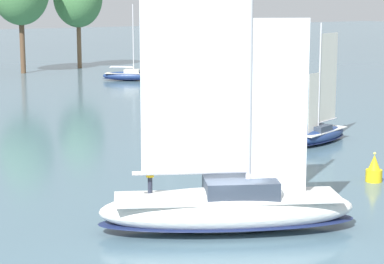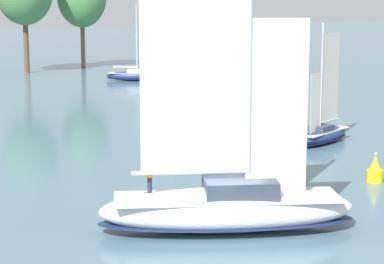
# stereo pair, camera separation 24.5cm
# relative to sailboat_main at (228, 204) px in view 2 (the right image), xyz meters

# --- Properties ---
(ground_plane) EXTENTS (400.00, 400.00, 0.00)m
(ground_plane) POSITION_rel_sailboat_main_xyz_m (-0.02, 0.01, -1.20)
(ground_plane) COLOR slate
(sailboat_main) EXTENTS (11.47, 7.66, 15.40)m
(sailboat_main) POSITION_rel_sailboat_main_xyz_m (0.00, 0.00, 0.00)
(sailboat_main) COLOR white
(sailboat_main) RESTS_ON ground
(sailboat_moored_near_marina) EXTENTS (6.38, 5.42, 9.07)m
(sailboat_moored_near_marina) POSITION_rel_sailboat_main_xyz_m (22.13, 54.68, -0.58)
(sailboat_moored_near_marina) COLOR navy
(sailboat_moored_near_marina) RESTS_ON ground
(sailboat_moored_mid_channel) EXTENTS (4.79, 7.36, 9.88)m
(sailboat_moored_mid_channel) POSITION_rel_sailboat_main_xyz_m (10.23, 23.54, -0.52)
(sailboat_moored_mid_channel) COLOR #194C47
(sailboat_moored_mid_channel) RESTS_ON ground
(sailboat_moored_far_slip) EXTENTS (6.21, 3.76, 8.28)m
(sailboat_moored_far_slip) POSITION_rel_sailboat_main_xyz_m (16.53, 13.18, -0.48)
(sailboat_moored_far_slip) COLOR navy
(sailboat_moored_far_slip) RESTS_ON ground
(channel_buoy) EXTENTS (0.90, 0.90, 1.66)m
(channel_buoy) POSITION_rel_sailboat_main_xyz_m (11.68, 3.11, -0.55)
(channel_buoy) COLOR yellow
(channel_buoy) RESTS_ON ground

